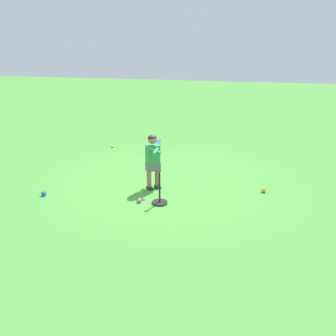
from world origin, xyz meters
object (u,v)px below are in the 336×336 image
object	(u,v)px
play_ball_by_bucket	(112,146)
play_ball_far_left	(44,193)
child_batter	(153,157)
play_ball_far_right	(264,190)
play_ball_center_lawn	(139,200)
batting_tee	(160,198)

from	to	relation	value
play_ball_by_bucket	play_ball_far_left	size ratio (longest dim) A/B	0.76
child_batter	play_ball_far_left	xyz separation A→B (m)	(0.82, -1.91, -0.60)
play_ball_by_bucket	play_ball_far_right	size ratio (longest dim) A/B	0.84
play_ball_by_bucket	play_ball_far_left	distance (m)	3.26
play_ball_by_bucket	play_ball_far_left	world-z (taller)	play_ball_far_left
play_ball_by_bucket	play_ball_far_right	distance (m)	4.50
child_batter	play_ball_far_left	size ratio (longest dim) A/B	11.43
play_ball_far_right	child_batter	bearing A→B (deg)	-82.39
child_batter	play_ball_far_left	distance (m)	2.17
play_ball_center_lawn	batting_tee	size ratio (longest dim) A/B	0.13
child_batter	batting_tee	size ratio (longest dim) A/B	1.74
play_ball_center_lawn	play_ball_by_bucket	bearing A→B (deg)	-150.51
play_ball_center_lawn	play_ball_far_left	bearing A→B (deg)	-85.81
play_ball_center_lawn	play_ball_far_right	size ratio (longest dim) A/B	0.92
play_ball_far_left	play_ball_far_right	xyz separation A→B (m)	(-1.11, 4.03, -0.00)
child_batter	play_ball_by_bucket	size ratio (longest dim) A/B	14.96
play_ball_far_right	play_ball_center_lawn	bearing A→B (deg)	-66.07
play_ball_center_lawn	child_batter	bearing A→B (deg)	173.78
play_ball_by_bucket	batting_tee	size ratio (longest dim) A/B	0.12
child_batter	play_ball_far_right	bearing A→B (deg)	97.61
play_ball_by_bucket	play_ball_center_lawn	world-z (taller)	play_ball_center_lawn
play_ball_far_right	batting_tee	bearing A→B (deg)	-63.18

